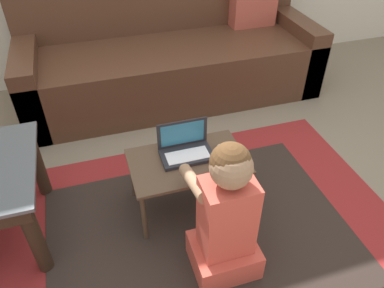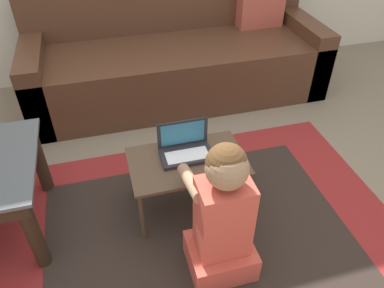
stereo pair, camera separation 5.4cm
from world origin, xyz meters
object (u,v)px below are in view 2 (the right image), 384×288
Objects in this scene: couch at (177,59)px; computer_mouse at (223,152)px; person_seated at (222,218)px; laptop_desk at (187,166)px; laptop at (186,150)px.

computer_mouse is at bearing -92.45° from couch.
couch is at bearing 83.29° from person_seated.
computer_mouse is (0.19, -0.01, 0.06)m from laptop_desk.
couch is 1.23m from laptop.
computer_mouse is (-0.05, -1.26, 0.07)m from couch.
couch is at bearing 78.69° from laptop.
couch is 1.26m from computer_mouse.
couch is 3.02× the size of person_seated.
couch reaches higher than laptop_desk.
couch is at bearing 87.55° from computer_mouse.
laptop is (0.00, 0.05, 0.07)m from laptop_desk.
laptop is 2.31× the size of computer_mouse.
computer_mouse is (0.19, -0.05, -0.01)m from laptop.
laptop reaches higher than computer_mouse.
laptop is at bearing -101.31° from couch.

